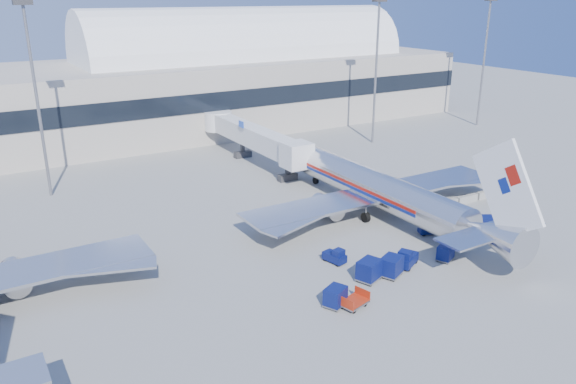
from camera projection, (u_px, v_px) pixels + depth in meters
ground at (328, 249)px, 53.80m from camera, size 260.00×260.00×0.00m
terminal at (58, 97)px, 89.79m from camera, size 170.00×28.15×21.00m
airliner_main at (380, 190)px, 61.34m from camera, size 32.00×37.26×12.07m
jetbridge_near at (249, 135)px, 81.05m from camera, size 4.40×27.50×6.25m
mast_west at (33, 72)px, 63.30m from camera, size 2.00×1.20×22.60m
mast_east at (377, 50)px, 87.72m from camera, size 2.00×1.20×22.60m
mast_far_east at (486, 44)px, 99.93m from camera, size 2.00×1.20×22.60m
barrier_near at (447, 204)px, 64.05m from camera, size 3.00×0.55×0.90m
barrier_mid at (467, 199)px, 65.66m from camera, size 3.00×0.55×0.90m
barrier_far at (486, 194)px, 67.27m from camera, size 3.00×0.55×0.90m
tug_lead at (407, 258)px, 50.21m from camera, size 2.87×2.31×1.67m
tug_right at (428, 229)px, 57.02m from camera, size 2.27×1.69×1.33m
tug_left at (335, 256)px, 50.93m from camera, size 1.54×2.35×1.41m
cart_train_a at (392, 266)px, 48.40m from camera, size 2.50×2.26×1.79m
cart_train_b at (369, 270)px, 47.63m from camera, size 2.55×2.26×1.86m
cart_train_c at (335, 296)px, 43.74m from camera, size 2.23×2.02×1.60m
cart_solo_near at (446, 253)px, 51.30m from camera, size 2.02×1.82×1.46m
cart_solo_far at (488, 224)px, 57.35m from camera, size 2.42×2.26×1.71m
cart_open_red at (354, 302)px, 43.75m from camera, size 2.51×2.05×0.59m
ramp_worker at (516, 242)px, 53.30m from camera, size 0.79×0.75×1.81m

